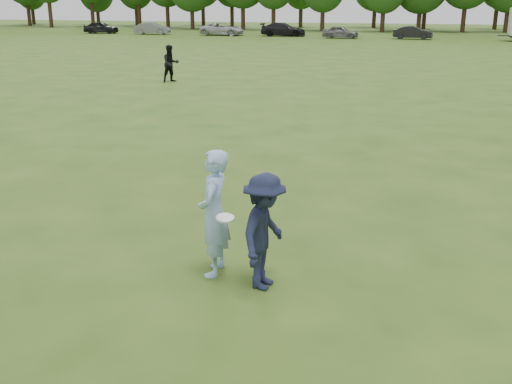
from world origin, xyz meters
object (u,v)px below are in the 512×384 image
thrower (214,213)px  car_b (152,28)px  car_a (101,27)px  car_d (283,30)px  car_f (413,33)px  car_c (222,29)px  defender (264,232)px  player_far_a (171,64)px  car_e (341,32)px

thrower → car_b: bearing=-161.1°
car_a → car_d: 22.55m
car_b → car_f: size_ratio=1.04×
car_c → car_d: bearing=-86.9°
defender → car_f: size_ratio=0.44×
car_a → defender: bearing=-154.4°
car_f → player_far_a: bearing=168.0°
thrower → car_d: thrower is taller
car_a → player_far_a: bearing=-152.0°
car_f → car_a: bearing=93.0°
thrower → car_e: thrower is taller
defender → car_d: defender is taller
car_d → player_far_a: bearing=178.9°
car_d → car_f: bearing=-101.5°
thrower → car_c: (-19.40, 59.56, -0.29)m
defender → car_b: bearing=33.0°
player_far_a → car_e: (3.87, 37.12, -0.28)m
car_b → car_e: 22.52m
car_a → car_e: bearing=-98.5°
thrower → car_f: thrower is taller
car_d → car_e: bearing=-112.6°
car_a → car_c: (15.47, -0.04, 0.00)m
car_e → car_f: bearing=-82.1°
thrower → car_e: bearing=179.2°
car_a → car_c: bearing=-95.4°
thrower → car_d: bearing=-174.7°
car_c → car_f: (21.31, -1.09, -0.05)m
car_d → defender: bearing=-173.0°
car_b → player_far_a: bearing=-161.5°
car_b → defender: bearing=-161.3°
car_e → thrower: bearing=-170.8°
player_far_a → car_b: bearing=69.8°
car_b → car_f: car_b is taller
defender → car_f: 58.73m
thrower → car_f: 58.50m
defender → car_e: 58.52m
player_far_a → car_f: 39.35m
thrower → car_b: thrower is taller
car_b → car_e: car_b is taller
car_d → car_e: size_ratio=1.32×
car_c → car_e: size_ratio=1.33×
car_c → defender: bearing=-161.9°
player_far_a → car_b: 42.83m
car_a → car_b: 6.81m
car_a → car_d: car_d is taller
car_b → car_d: car_d is taller
car_a → car_b: size_ratio=0.99×
car_b → car_d: size_ratio=0.83×
defender → car_d: size_ratio=0.35×
player_far_a → car_d: 39.32m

